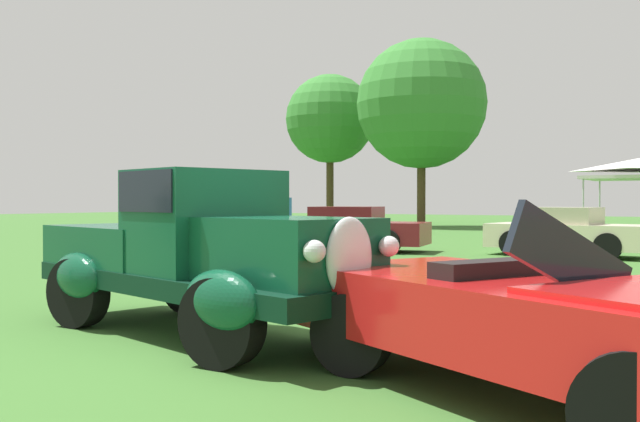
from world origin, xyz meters
name	(u,v)px	position (x,y,z in m)	size (l,w,h in m)	color
ground_plane	(228,341)	(0.00, 0.00, 0.00)	(120.00, 120.00, 0.00)	#386628
feature_pickup_truck	(200,251)	(-0.46, 0.13, 0.87)	(4.68, 2.67, 1.70)	black
neighbor_convertible	(556,319)	(3.27, -0.51, 0.58)	(4.45, 3.39, 1.40)	red
show_car_burgundy	(351,229)	(-4.97, 11.67, 0.60)	(4.32, 2.46, 1.22)	maroon
show_car_cream	(567,232)	(0.50, 12.90, 0.60)	(3.97, 2.04, 1.22)	beige
spectator_near_truck	(282,220)	(-5.18, 8.62, 0.91)	(0.36, 0.46, 1.69)	#7F7056
spectator_by_row	(227,218)	(-7.58, 9.55, 0.91)	(0.35, 0.45, 1.69)	#7F7056
canopy_tent_left_field	(639,167)	(1.43, 18.73, 2.42)	(3.10, 3.10, 2.71)	#B7B7BC
treeline_far_left	(330,119)	(-17.28, 31.64, 6.27)	(5.33, 5.33, 8.96)	#47331E
treeline_mid_left	(421,104)	(-10.27, 29.05, 6.40)	(6.73, 6.73, 9.77)	#47331E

